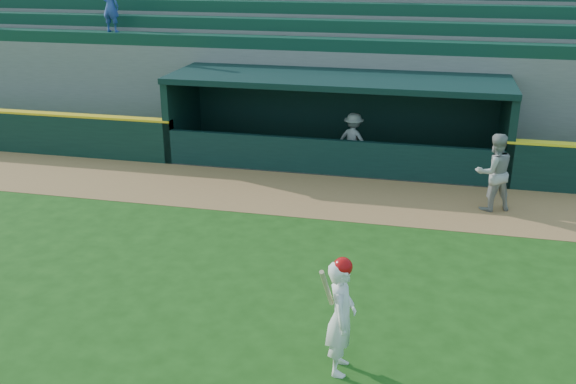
# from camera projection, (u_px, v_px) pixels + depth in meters

# --- Properties ---
(ground) EXTENTS (120.00, 120.00, 0.00)m
(ground) POSITION_uv_depth(u_px,v_px,m) (268.00, 291.00, 11.47)
(ground) COLOR #194310
(ground) RESTS_ON ground
(warning_track) EXTENTS (40.00, 3.00, 0.01)m
(warning_track) POSITION_uv_depth(u_px,v_px,m) (318.00, 195.00, 15.93)
(warning_track) COLOR olive
(warning_track) RESTS_ON ground
(dugout_player_front) EXTENTS (1.09, 0.99, 1.84)m
(dugout_player_front) POSITION_uv_depth(u_px,v_px,m) (494.00, 172.00, 14.76)
(dugout_player_front) COLOR #969691
(dugout_player_front) RESTS_ON ground
(dugout_player_inside) EXTENTS (1.12, 0.87, 1.52)m
(dugout_player_inside) POSITION_uv_depth(u_px,v_px,m) (353.00, 140.00, 17.87)
(dugout_player_inside) COLOR #A3A49F
(dugout_player_inside) RESTS_ON ground
(dugout) EXTENTS (9.40, 2.80, 2.46)m
(dugout) POSITION_uv_depth(u_px,v_px,m) (338.00, 113.00, 18.29)
(dugout) COLOR slate
(dugout) RESTS_ON ground
(stands) EXTENTS (34.50, 6.25, 7.15)m
(stands) POSITION_uv_depth(u_px,v_px,m) (358.00, 53.00, 22.10)
(stands) COLOR slate
(stands) RESTS_ON ground
(batter_at_plate) EXTENTS (0.48, 0.81, 1.81)m
(batter_at_plate) POSITION_uv_depth(u_px,v_px,m) (341.00, 315.00, 9.00)
(batter_at_plate) COLOR white
(batter_at_plate) RESTS_ON ground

